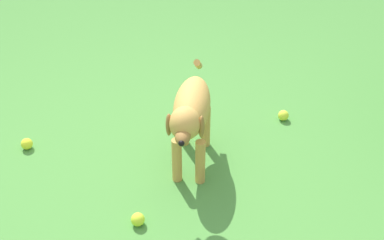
% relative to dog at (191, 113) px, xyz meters
% --- Properties ---
extents(ground, '(14.00, 14.00, 0.00)m').
position_rel_dog_xyz_m(ground, '(0.21, -0.00, -0.36)').
color(ground, '#478438').
extents(dog, '(0.48, 0.70, 0.54)m').
position_rel_dog_xyz_m(dog, '(0.00, 0.00, 0.00)').
color(dog, '#C69347').
rests_on(dog, ground).
extents(tennis_ball_0, '(0.07, 0.07, 0.07)m').
position_rel_dog_xyz_m(tennis_ball_0, '(0.77, -0.56, -0.33)').
color(tennis_ball_0, yellow).
rests_on(tennis_ball_0, ground).
extents(tennis_ball_1, '(0.07, 0.07, 0.07)m').
position_rel_dog_xyz_m(tennis_ball_1, '(0.41, 0.27, -0.33)').
color(tennis_ball_1, '#C6E52F').
rests_on(tennis_ball_1, ground).
extents(tennis_ball_2, '(0.07, 0.07, 0.07)m').
position_rel_dog_xyz_m(tennis_ball_2, '(-0.71, -0.15, -0.33)').
color(tennis_ball_2, '#CFDF36').
rests_on(tennis_ball_2, ground).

